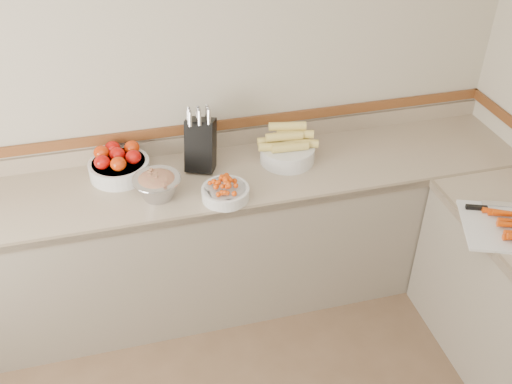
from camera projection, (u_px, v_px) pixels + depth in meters
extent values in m
plane|color=#B8AE98|center=(166.00, 91.00, 3.17)|extent=(4.00, 0.00, 4.00)
cube|color=gray|center=(180.00, 185.00, 3.16)|extent=(4.00, 0.65, 0.04)
cube|color=gray|center=(186.00, 246.00, 3.42)|extent=(4.00, 0.63, 0.86)
cube|color=#776650|center=(189.00, 220.00, 2.91)|extent=(4.00, 0.02, 0.04)
cube|color=gray|center=(172.00, 146.00, 3.37)|extent=(4.00, 0.02, 0.10)
cube|color=brown|center=(170.00, 131.00, 3.30)|extent=(4.00, 0.02, 0.06)
cube|color=black|center=(201.00, 145.00, 3.19)|extent=(0.22, 0.24, 0.32)
cylinder|color=silver|center=(190.00, 119.00, 3.04)|extent=(0.03, 0.04, 0.08)
cylinder|color=silver|center=(200.00, 118.00, 3.05)|extent=(0.03, 0.04, 0.08)
cylinder|color=silver|center=(209.00, 117.00, 3.06)|extent=(0.03, 0.04, 0.08)
cylinder|color=silver|center=(189.00, 117.00, 3.07)|extent=(0.03, 0.04, 0.08)
cylinder|color=silver|center=(199.00, 115.00, 3.08)|extent=(0.03, 0.04, 0.08)
cylinder|color=silver|center=(208.00, 114.00, 3.09)|extent=(0.03, 0.04, 0.08)
cylinder|color=silver|center=(188.00, 114.00, 3.09)|extent=(0.03, 0.04, 0.08)
cylinder|color=silver|center=(198.00, 113.00, 3.10)|extent=(0.03, 0.04, 0.08)
cylinder|color=silver|center=(207.00, 112.00, 3.11)|extent=(0.03, 0.04, 0.08)
cylinder|color=silver|center=(120.00, 168.00, 3.18)|extent=(0.34, 0.34, 0.09)
torus|color=silver|center=(119.00, 162.00, 3.16)|extent=(0.34, 0.34, 0.01)
cylinder|color=white|center=(119.00, 162.00, 3.16)|extent=(0.30, 0.30, 0.01)
ellipsoid|color=#AC0B06|center=(102.00, 162.00, 3.08)|extent=(0.09, 0.09, 0.08)
ellipsoid|color=#BD2D06|center=(118.00, 164.00, 3.07)|extent=(0.09, 0.09, 0.08)
ellipsoid|color=#AC0B06|center=(133.00, 157.00, 3.12)|extent=(0.09, 0.09, 0.08)
ellipsoid|color=#BD2D06|center=(101.00, 153.00, 3.16)|extent=(0.09, 0.09, 0.08)
ellipsoid|color=#AC0B06|center=(117.00, 154.00, 3.15)|extent=(0.09, 0.09, 0.08)
ellipsoid|color=#BD2D06|center=(132.00, 148.00, 3.20)|extent=(0.09, 0.09, 0.08)
ellipsoid|color=#AC0B06|center=(112.00, 148.00, 3.20)|extent=(0.09, 0.09, 0.08)
cylinder|color=silver|center=(225.00, 193.00, 3.01)|extent=(0.25, 0.25, 0.07)
torus|color=silver|center=(225.00, 189.00, 3.00)|extent=(0.26, 0.26, 0.01)
cylinder|color=white|center=(225.00, 189.00, 3.00)|extent=(0.22, 0.22, 0.01)
sphere|color=#C43B06|center=(222.00, 193.00, 2.92)|extent=(0.03, 0.03, 0.03)
sphere|color=#C43B06|center=(224.00, 183.00, 2.95)|extent=(0.03, 0.03, 0.03)
sphere|color=#C43B06|center=(229.00, 181.00, 2.96)|extent=(0.03, 0.03, 0.03)
sphere|color=#C43B06|center=(224.00, 179.00, 2.95)|extent=(0.03, 0.03, 0.03)
sphere|color=#C43B06|center=(224.00, 178.00, 2.99)|extent=(0.03, 0.03, 0.03)
sphere|color=#C43B06|center=(225.00, 180.00, 2.96)|extent=(0.03, 0.03, 0.03)
sphere|color=#C43B06|center=(225.00, 176.00, 3.02)|extent=(0.03, 0.03, 0.03)
sphere|color=#C43B06|center=(217.00, 177.00, 3.04)|extent=(0.03, 0.03, 0.03)
sphere|color=#C43B06|center=(228.00, 193.00, 2.92)|extent=(0.03, 0.03, 0.03)
sphere|color=#C43B06|center=(227.00, 180.00, 2.97)|extent=(0.03, 0.03, 0.03)
sphere|color=#C43B06|center=(232.00, 179.00, 3.01)|extent=(0.03, 0.03, 0.03)
sphere|color=#C43B06|center=(227.00, 180.00, 2.97)|extent=(0.03, 0.03, 0.03)
sphere|color=#C43B06|center=(225.00, 193.00, 2.91)|extent=(0.03, 0.03, 0.03)
sphere|color=#C43B06|center=(222.00, 179.00, 2.99)|extent=(0.03, 0.03, 0.03)
sphere|color=#C43B06|center=(230.00, 179.00, 2.99)|extent=(0.03, 0.03, 0.03)
sphere|color=#C43B06|center=(215.00, 180.00, 3.01)|extent=(0.03, 0.03, 0.03)
sphere|color=#C43B06|center=(228.00, 179.00, 2.97)|extent=(0.03, 0.03, 0.03)
sphere|color=#C43B06|center=(222.00, 180.00, 2.97)|extent=(0.03, 0.03, 0.03)
sphere|color=#C43B06|center=(219.00, 188.00, 2.94)|extent=(0.03, 0.03, 0.03)
sphere|color=#C43B06|center=(228.00, 183.00, 2.96)|extent=(0.03, 0.03, 0.03)
sphere|color=#C43B06|center=(222.00, 186.00, 2.93)|extent=(0.03, 0.03, 0.03)
sphere|color=#C43B06|center=(237.00, 181.00, 3.01)|extent=(0.03, 0.03, 0.03)
sphere|color=#C43B06|center=(217.00, 182.00, 2.98)|extent=(0.03, 0.03, 0.03)
sphere|color=#C43B06|center=(215.00, 178.00, 3.03)|extent=(0.03, 0.03, 0.03)
sphere|color=#C43B06|center=(227.00, 183.00, 2.95)|extent=(0.03, 0.03, 0.03)
sphere|color=#C43B06|center=(230.00, 194.00, 2.91)|extent=(0.03, 0.03, 0.03)
sphere|color=#C43B06|center=(226.00, 188.00, 2.93)|extent=(0.03, 0.03, 0.03)
sphere|color=#C43B06|center=(222.00, 187.00, 2.93)|extent=(0.03, 0.03, 0.03)
sphere|color=#C43B06|center=(225.00, 181.00, 2.97)|extent=(0.03, 0.03, 0.03)
sphere|color=#C43B06|center=(226.00, 176.00, 3.04)|extent=(0.03, 0.03, 0.03)
sphere|color=#C43B06|center=(231.00, 188.00, 2.93)|extent=(0.03, 0.03, 0.03)
sphere|color=#C43B06|center=(220.00, 177.00, 3.03)|extent=(0.03, 0.03, 0.03)
sphere|color=#C43B06|center=(226.00, 180.00, 2.95)|extent=(0.03, 0.03, 0.03)
sphere|color=#C43B06|center=(231.00, 186.00, 2.95)|extent=(0.03, 0.03, 0.03)
sphere|color=#C43B06|center=(222.00, 179.00, 2.97)|extent=(0.03, 0.03, 0.03)
sphere|color=#C43B06|center=(215.00, 182.00, 2.98)|extent=(0.03, 0.03, 0.03)
sphere|color=#C43B06|center=(226.00, 180.00, 2.97)|extent=(0.03, 0.03, 0.03)
sphere|color=#C43B06|center=(228.00, 181.00, 2.96)|extent=(0.03, 0.03, 0.03)
sphere|color=#C43B06|center=(232.00, 184.00, 2.96)|extent=(0.03, 0.03, 0.03)
cylinder|color=silver|center=(287.00, 153.00, 3.30)|extent=(0.32, 0.32, 0.10)
torus|color=silver|center=(287.00, 147.00, 3.28)|extent=(0.32, 0.32, 0.01)
cylinder|color=#CFB556|center=(277.00, 147.00, 3.23)|extent=(0.22, 0.09, 0.05)
cylinder|color=#CFB556|center=(290.00, 147.00, 3.22)|extent=(0.21, 0.06, 0.05)
cylinder|color=#CFB556|center=(300.00, 143.00, 3.26)|extent=(0.22, 0.12, 0.05)
cylinder|color=#CFB556|center=(276.00, 141.00, 3.28)|extent=(0.22, 0.07, 0.05)
cylinder|color=#CFB556|center=(291.00, 138.00, 3.31)|extent=(0.21, 0.13, 0.05)
cylinder|color=#CFB556|center=(284.00, 136.00, 3.23)|extent=(0.22, 0.07, 0.05)
cylinder|color=#CFB556|center=(295.00, 134.00, 3.25)|extent=(0.22, 0.11, 0.05)
cylinder|color=#CFB556|center=(287.00, 126.00, 3.23)|extent=(0.22, 0.09, 0.05)
cylinder|color=#B2B2BA|center=(158.00, 188.00, 3.01)|extent=(0.26, 0.26, 0.12)
torus|color=#B2B2BA|center=(156.00, 179.00, 2.98)|extent=(0.26, 0.26, 0.01)
ellipsoid|color=#A11236|center=(157.00, 180.00, 2.98)|extent=(0.21, 0.21, 0.07)
cube|color=#A11236|center=(157.00, 179.00, 2.96)|extent=(0.02, 0.02, 0.02)
cube|color=#83A650|center=(156.00, 174.00, 2.98)|extent=(0.02, 0.02, 0.02)
cube|color=#A11236|center=(154.00, 178.00, 2.97)|extent=(0.02, 0.02, 0.02)
cube|color=#83A650|center=(159.00, 173.00, 3.00)|extent=(0.02, 0.02, 0.02)
cube|color=#A11236|center=(157.00, 171.00, 3.02)|extent=(0.02, 0.02, 0.02)
cube|color=#83A650|center=(150.00, 172.00, 3.00)|extent=(0.02, 0.02, 0.02)
cube|color=#A11236|center=(150.00, 175.00, 2.97)|extent=(0.02, 0.02, 0.02)
cube|color=#83A650|center=(157.00, 177.00, 2.98)|extent=(0.02, 0.02, 0.02)
cube|color=#A11236|center=(165.00, 183.00, 2.91)|extent=(0.02, 0.02, 0.02)
cube|color=#83A650|center=(166.00, 180.00, 2.95)|extent=(0.02, 0.02, 0.02)
cube|color=#A11236|center=(151.00, 170.00, 3.00)|extent=(0.02, 0.02, 0.02)
cube|color=#83A650|center=(151.00, 175.00, 2.99)|extent=(0.02, 0.02, 0.02)
cube|color=#A11236|center=(156.00, 177.00, 2.95)|extent=(0.02, 0.02, 0.02)
cube|color=#83A650|center=(159.00, 177.00, 2.98)|extent=(0.02, 0.02, 0.02)
cone|color=#C43E06|center=(511.00, 214.00, 2.83)|extent=(0.19, 0.10, 0.03)
cone|color=#C43E06|center=(507.00, 215.00, 2.87)|extent=(0.19, 0.10, 0.03)
cone|color=#C43E06|center=(503.00, 211.00, 2.89)|extent=(0.19, 0.10, 0.03)
cube|color=silver|center=(502.00, 204.00, 2.96)|extent=(0.21, 0.11, 0.00)
cube|color=black|center=(477.00, 207.00, 2.92)|extent=(0.11, 0.06, 0.02)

